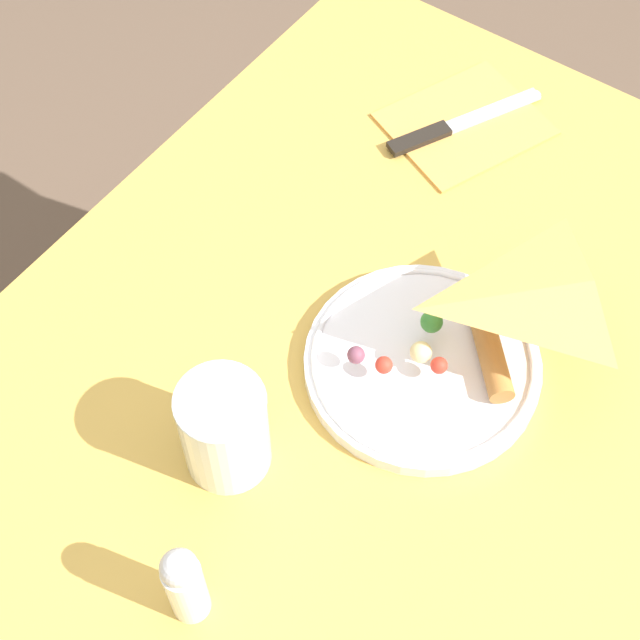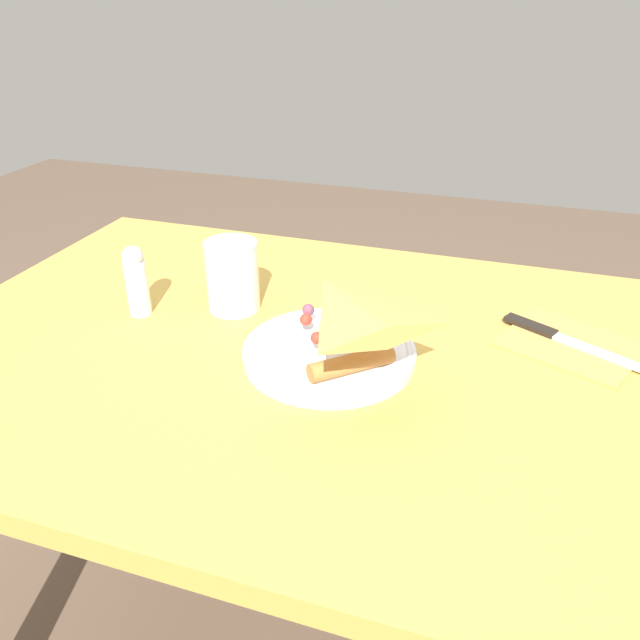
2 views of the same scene
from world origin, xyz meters
TOP-DOWN VIEW (x-y plane):
  - dining_table at (0.00, 0.00)m, footprint 1.03×0.75m
  - plate_pizza at (0.06, -0.02)m, footprint 0.23×0.23m
  - milk_glass at (-0.12, 0.07)m, footprint 0.08×0.08m
  - napkin_folded at (0.36, 0.11)m, footprint 0.21×0.19m
  - butter_knife at (0.35, 0.12)m, footprint 0.19×0.11m
  - salt_shaker at (-0.24, 0.01)m, footprint 0.03×0.03m

SIDE VIEW (x-z plane):
  - dining_table at x=0.00m, z-range 0.24..0.94m
  - napkin_folded at x=0.36m, z-range 0.70..0.71m
  - butter_knife at x=0.35m, z-range 0.70..0.71m
  - plate_pizza at x=0.06m, z-range 0.69..0.74m
  - milk_glass at x=-0.12m, z-range 0.70..0.81m
  - salt_shaker at x=-0.24m, z-range 0.70..0.81m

